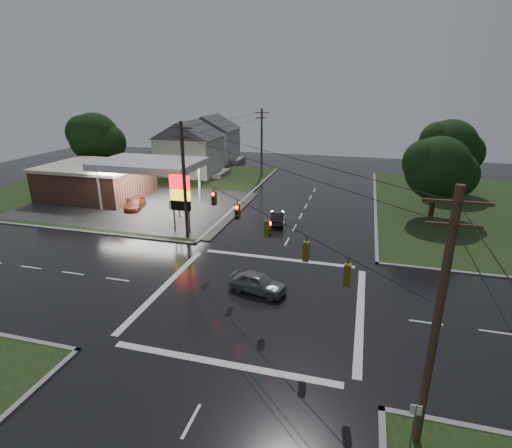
% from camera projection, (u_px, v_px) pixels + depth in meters
% --- Properties ---
extents(ground, '(120.00, 120.00, 0.00)m').
position_uv_depth(ground, '(256.00, 299.00, 27.67)').
color(ground, black).
rests_on(ground, ground).
extents(grass_nw, '(36.00, 36.00, 0.08)m').
position_uv_depth(grass_nw, '(131.00, 186.00, 57.77)').
color(grass_nw, black).
rests_on(grass_nw, ground).
extents(gas_station, '(26.20, 18.00, 5.60)m').
position_uv_depth(gas_station, '(104.00, 179.00, 51.12)').
color(gas_station, '#2D2D2D').
rests_on(gas_station, ground).
extents(pylon_sign, '(2.00, 0.35, 6.00)m').
position_uv_depth(pylon_sign, '(180.00, 194.00, 38.50)').
color(pylon_sign, '#59595E').
rests_on(pylon_sign, ground).
extents(utility_pole_nw, '(2.20, 0.32, 11.00)m').
position_uv_depth(utility_pole_nw, '(184.00, 180.00, 36.77)').
color(utility_pole_nw, '#382619').
rests_on(utility_pole_nw, ground).
extents(utility_pole_se, '(2.20, 0.32, 11.00)m').
position_uv_depth(utility_pole_se, '(436.00, 324.00, 14.77)').
color(utility_pole_se, '#382619').
rests_on(utility_pole_se, ground).
extents(utility_pole_n, '(2.20, 0.32, 10.50)m').
position_uv_depth(utility_pole_n, '(262.00, 142.00, 62.78)').
color(utility_pole_n, '#382619').
rests_on(utility_pole_n, ground).
extents(traffic_signals, '(26.87, 26.87, 1.47)m').
position_uv_depth(traffic_signals, '(257.00, 210.00, 25.49)').
color(traffic_signals, black).
rests_on(traffic_signals, ground).
extents(house_near, '(11.05, 8.48, 8.60)m').
position_uv_depth(house_near, '(190.00, 147.00, 64.16)').
color(house_near, silver).
rests_on(house_near, ground).
extents(house_far, '(11.05, 8.48, 8.60)m').
position_uv_depth(house_far, '(211.00, 138.00, 75.32)').
color(house_far, silver).
rests_on(house_far, ground).
extents(tree_nw_behind, '(8.93, 7.60, 10.00)m').
position_uv_depth(tree_nw_behind, '(96.00, 138.00, 61.31)').
color(tree_nw_behind, black).
rests_on(tree_nw_behind, ground).
extents(tree_ne_near, '(7.99, 6.80, 8.98)m').
position_uv_depth(tree_ne_near, '(439.00, 169.00, 42.31)').
color(tree_ne_near, black).
rests_on(tree_ne_near, ground).
extents(tree_ne_far, '(8.46, 7.20, 9.80)m').
position_uv_depth(tree_ne_far, '(451.00, 147.00, 52.27)').
color(tree_ne_far, black).
rests_on(tree_ne_far, ground).
extents(car_north, '(2.12, 4.14, 1.30)m').
position_uv_depth(car_north, '(277.00, 218.00, 42.38)').
color(car_north, black).
rests_on(car_north, ground).
extents(car_crossing, '(4.49, 2.61, 1.44)m').
position_uv_depth(car_crossing, '(258.00, 282.00, 28.43)').
color(car_crossing, slate).
rests_on(car_crossing, ground).
extents(car_pump, '(2.69, 4.51, 1.23)m').
position_uv_depth(car_pump, '(135.00, 204.00, 47.20)').
color(car_pump, maroon).
rests_on(car_pump, ground).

